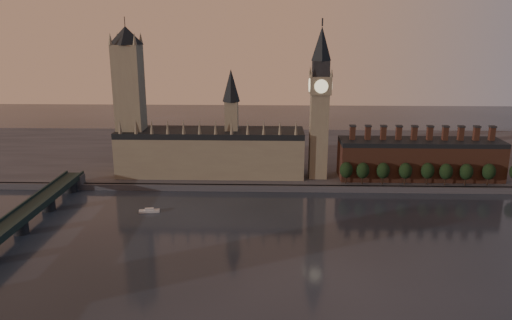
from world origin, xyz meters
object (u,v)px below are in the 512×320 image
at_px(westminster_bridge, 0,236).
at_px(river_boat, 149,211).
at_px(big_ben, 320,102).
at_px(victoria_tower, 130,97).

distance_m(westminster_bridge, river_boat, 80.48).
relative_size(big_ben, westminster_bridge, 0.54).
bearing_deg(victoria_tower, river_boat, -68.50).
height_order(big_ben, westminster_bridge, big_ben).
bearing_deg(westminster_bridge, river_boat, 40.81).
distance_m(big_ben, westminster_bridge, 205.83).
distance_m(victoria_tower, river_boat, 91.14).
bearing_deg(big_ben, westminster_bridge, -145.67).
xyz_separation_m(big_ben, river_boat, (-104.29, -60.28, -55.92)).
relative_size(victoria_tower, westminster_bridge, 0.54).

